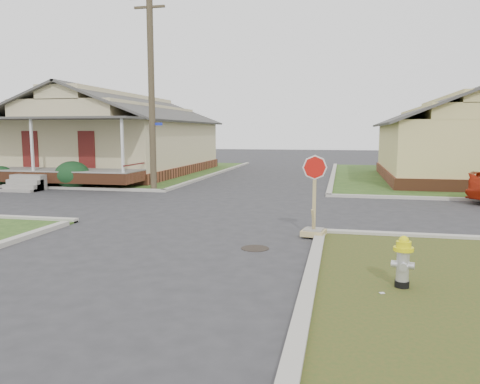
# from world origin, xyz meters

# --- Properties ---
(ground) EXTENTS (120.00, 120.00, 0.00)m
(ground) POSITION_xyz_m (0.00, 0.00, 0.00)
(ground) COLOR #2C2C2F
(ground) RESTS_ON ground
(verge_far_left) EXTENTS (19.00, 19.00, 0.05)m
(verge_far_left) POSITION_xyz_m (-13.00, 18.00, 0.03)
(verge_far_left) COLOR #274418
(verge_far_left) RESTS_ON ground
(curbs) EXTENTS (80.00, 40.00, 0.12)m
(curbs) POSITION_xyz_m (0.00, 5.00, 0.00)
(curbs) COLOR #A8A397
(curbs) RESTS_ON ground
(manhole) EXTENTS (0.64, 0.64, 0.01)m
(manhole) POSITION_xyz_m (2.20, -0.50, 0.01)
(manhole) COLOR black
(manhole) RESTS_ON ground
(corner_house) EXTENTS (10.10, 15.50, 5.30)m
(corner_house) POSITION_xyz_m (-10.00, 16.68, 2.28)
(corner_house) COLOR brown
(corner_house) RESTS_ON ground
(side_house_yellow) EXTENTS (7.60, 11.60, 4.70)m
(side_house_yellow) POSITION_xyz_m (10.00, 16.50, 2.19)
(side_house_yellow) COLOR brown
(side_house_yellow) RESTS_ON ground
(utility_pole) EXTENTS (1.80, 0.28, 9.00)m
(utility_pole) POSITION_xyz_m (-4.20, 8.90, 4.66)
(utility_pole) COLOR #3E3424
(utility_pole) RESTS_ON ground
(fire_hydrant) EXTENTS (0.33, 0.33, 0.89)m
(fire_hydrant) POSITION_xyz_m (5.14, -2.75, 0.54)
(fire_hydrant) COLOR black
(fire_hydrant) RESTS_ON ground
(stop_sign) EXTENTS (0.58, 0.56, 2.04)m
(stop_sign) POSITION_xyz_m (3.44, 0.94, 0.49)
(stop_sign) COLOR tan
(stop_sign) RESTS_ON ground
(hedge_left) EXTENTS (1.31, 1.08, 1.00)m
(hedge_left) POSITION_xyz_m (-12.14, 8.91, 0.55)
(hedge_left) COLOR #123319
(hedge_left) RESTS_ON verge_far_left
(hedge_right) EXTENTS (1.56, 1.28, 1.19)m
(hedge_right) POSITION_xyz_m (-8.26, 8.89, 0.65)
(hedge_right) COLOR #123319
(hedge_right) RESTS_ON verge_far_left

